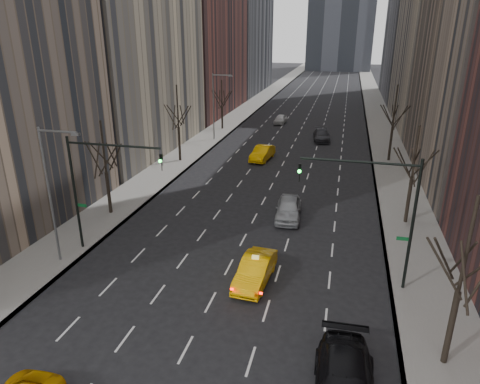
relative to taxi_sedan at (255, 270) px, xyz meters
The scene contains 17 objects.
sidewalk_left 60.99m from the taxi_sedan, 103.54° to the left, with size 4.50×320.00×0.15m, color slate.
sidewalk_right 60.17m from the taxi_sedan, 80.22° to the left, with size 4.50×320.00×0.15m, color slate.
tree_lw_b 16.08m from the taxi_sedan, 152.54° to the left, with size 3.36×3.50×7.82m.
tree_lw_c 27.38m from the taxi_sedan, 121.07° to the left, with size 3.36×3.50×8.74m.
tree_lw_d 43.70m from the taxi_sedan, 108.77° to the left, with size 3.36×3.50×7.36m.
tree_rw_a 11.45m from the taxi_sedan, 25.29° to the right, with size 3.36×3.50×8.28m.
tree_rw_b 15.34m from the taxi_sedan, 48.56° to the left, with size 3.36×3.50×7.82m.
tree_rw_c 31.11m from the taxi_sedan, 71.21° to the left, with size 3.36×3.50×8.74m.
traffic_mast_left 12.15m from the taxi_sedan, behind, with size 6.69×0.39×8.00m.
traffic_mast_right 8.58m from the taxi_sedan, 10.32° to the left, with size 6.69×0.39×8.00m.
streetlight_near 13.76m from the taxi_sedan, behind, with size 2.83×0.22×9.00m.
streetlight_far 36.94m from the taxi_sedan, 110.57° to the left, with size 2.83×0.22×9.00m.
taxi_sedan is the anchor object (origin of this frame).
silver_sedan_ahead 10.06m from the taxi_sedan, 86.25° to the left, with size 2.02×5.02×1.71m, color #979B9F.
far_taxi 26.64m from the taxi_sedan, 100.13° to the left, with size 1.77×5.08×1.67m, color #FFB305.
far_suv_grey 37.58m from the taxi_sedan, 87.65° to the left, with size 2.14×5.27×1.53m, color #29292D.
far_car_white 48.27m from the taxi_sedan, 97.00° to the left, with size 1.71×4.26×1.45m, color silver.
Camera 1 is at (6.59, -11.60, 14.57)m, focal length 32.00 mm.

